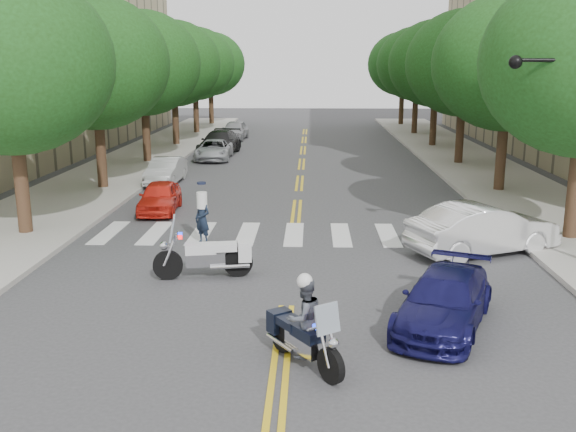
{
  "coord_description": "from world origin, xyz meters",
  "views": [
    {
      "loc": [
        0.55,
        -14.03,
        5.48
      ],
      "look_at": [
        -0.1,
        3.65,
        1.3
      ],
      "focal_mm": 40.0,
      "sensor_mm": 36.0,
      "label": 1
    }
  ],
  "objects_px": {
    "officer_standing": "(203,219)",
    "convertible": "(483,229)",
    "motorcycle_parked": "(212,256)",
    "motorcycle_police": "(303,324)",
    "sedan_blue": "(444,301)"
  },
  "relations": [
    {
      "from": "officer_standing",
      "to": "convertible",
      "type": "distance_m",
      "value": 8.51
    },
    {
      "from": "officer_standing",
      "to": "convertible",
      "type": "xyz_separation_m",
      "value": [
        8.47,
        -0.77,
        -0.04
      ]
    },
    {
      "from": "motorcycle_parked",
      "to": "convertible",
      "type": "height_order",
      "value": "motorcycle_parked"
    },
    {
      "from": "motorcycle_police",
      "to": "motorcycle_parked",
      "type": "bearing_deg",
      "value": -98.8
    },
    {
      "from": "motorcycle_parked",
      "to": "sedan_blue",
      "type": "distance_m",
      "value": 6.26
    },
    {
      "from": "convertible",
      "to": "motorcycle_parked",
      "type": "bearing_deg",
      "value": 83.43
    },
    {
      "from": "motorcycle_police",
      "to": "sedan_blue",
      "type": "height_order",
      "value": "motorcycle_police"
    },
    {
      "from": "sedan_blue",
      "to": "motorcycle_police",
      "type": "bearing_deg",
      "value": -125.11
    },
    {
      "from": "convertible",
      "to": "sedan_blue",
      "type": "bearing_deg",
      "value": 133.71
    },
    {
      "from": "motorcycle_police",
      "to": "sedan_blue",
      "type": "xyz_separation_m",
      "value": [
        3.0,
        1.9,
        -0.22
      ]
    },
    {
      "from": "officer_standing",
      "to": "convertible",
      "type": "bearing_deg",
      "value": 33.11
    },
    {
      "from": "motorcycle_police",
      "to": "sedan_blue",
      "type": "relative_size",
      "value": 0.48
    },
    {
      "from": "officer_standing",
      "to": "sedan_blue",
      "type": "bearing_deg",
      "value": -7.04
    },
    {
      "from": "motorcycle_parked",
      "to": "convertible",
      "type": "xyz_separation_m",
      "value": [
        7.69,
        2.47,
        0.17
      ]
    },
    {
      "from": "motorcycle_police",
      "to": "convertible",
      "type": "bearing_deg",
      "value": -160.18
    }
  ]
}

